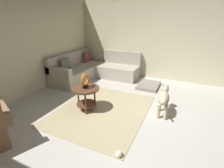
{
  "coord_description": "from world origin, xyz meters",
  "views": [
    {
      "loc": [
        -2.7,
        -0.87,
        1.92
      ],
      "look_at": [
        0.45,
        0.6,
        0.55
      ],
      "focal_mm": 26.27,
      "sensor_mm": 36.0,
      "label": 1
    }
  ],
  "objects_px": {
    "side_table": "(86,93)",
    "dog_toy_ball": "(119,154)",
    "dog_bed_mat": "(148,85)",
    "torus_sculpture": "(85,80)",
    "dog": "(164,98)",
    "sectional_couch": "(94,70)"
  },
  "relations": [
    {
      "from": "side_table",
      "to": "torus_sculpture",
      "type": "distance_m",
      "value": 0.29
    },
    {
      "from": "sectional_couch",
      "to": "dog",
      "type": "relative_size",
      "value": 2.65
    },
    {
      "from": "torus_sculpture",
      "to": "sectional_couch",
      "type": "bearing_deg",
      "value": 26.66
    },
    {
      "from": "side_table",
      "to": "dog_toy_ball",
      "type": "bearing_deg",
      "value": -128.98
    },
    {
      "from": "sectional_couch",
      "to": "dog_toy_ball",
      "type": "relative_size",
      "value": 21.46
    },
    {
      "from": "sectional_couch",
      "to": "dog_toy_ball",
      "type": "height_order",
      "value": "sectional_couch"
    },
    {
      "from": "dog",
      "to": "dog_toy_ball",
      "type": "relative_size",
      "value": 8.09
    },
    {
      "from": "side_table",
      "to": "dog_toy_ball",
      "type": "xyz_separation_m",
      "value": [
        -0.98,
        -1.21,
        -0.36
      ]
    },
    {
      "from": "torus_sculpture",
      "to": "dog_toy_ball",
      "type": "relative_size",
      "value": 3.11
    },
    {
      "from": "dog_bed_mat",
      "to": "dog",
      "type": "height_order",
      "value": "dog"
    },
    {
      "from": "side_table",
      "to": "dog",
      "type": "height_order",
      "value": "dog"
    },
    {
      "from": "sectional_couch",
      "to": "dog_bed_mat",
      "type": "height_order",
      "value": "sectional_couch"
    },
    {
      "from": "dog_bed_mat",
      "to": "torus_sculpture",
      "type": "bearing_deg",
      "value": 153.79
    },
    {
      "from": "dog_toy_ball",
      "to": "dog",
      "type": "bearing_deg",
      "value": -14.28
    },
    {
      "from": "torus_sculpture",
      "to": "dog_bed_mat",
      "type": "xyz_separation_m",
      "value": [
        1.95,
        -0.96,
        -0.67
      ]
    },
    {
      "from": "sectional_couch",
      "to": "dog_bed_mat",
      "type": "distance_m",
      "value": 1.96
    },
    {
      "from": "side_table",
      "to": "dog",
      "type": "bearing_deg",
      "value": -71.4
    },
    {
      "from": "side_table",
      "to": "torus_sculpture",
      "type": "relative_size",
      "value": 1.84
    },
    {
      "from": "side_table",
      "to": "dog_toy_ball",
      "type": "height_order",
      "value": "side_table"
    },
    {
      "from": "sectional_couch",
      "to": "dog",
      "type": "distance_m",
      "value": 2.94
    },
    {
      "from": "side_table",
      "to": "dog_bed_mat",
      "type": "height_order",
      "value": "side_table"
    },
    {
      "from": "sectional_couch",
      "to": "torus_sculpture",
      "type": "xyz_separation_m",
      "value": [
        -1.96,
        -0.98,
        0.42
      ]
    }
  ]
}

